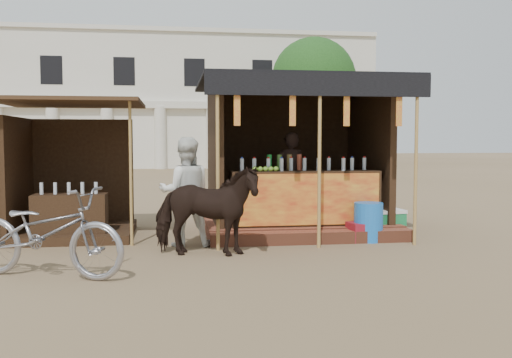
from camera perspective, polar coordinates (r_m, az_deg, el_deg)
name	(u,v)px	position (r m, az deg, el deg)	size (l,w,h in m)	color
ground	(274,272)	(7.47, 1.79, -9.31)	(120.00, 120.00, 0.00)	#846B4C
main_stall	(295,176)	(10.78, 3.90, 0.30)	(3.60, 3.61, 2.78)	brown
secondary_stall	(65,188)	(10.60, -18.55, -0.91)	(2.40, 2.40, 2.38)	#352213
cow	(206,211)	(8.39, -5.02, -3.20)	(0.72, 1.59, 1.34)	black
motorbike	(45,232)	(7.57, -20.33, -5.02)	(0.75, 2.15, 1.13)	#95959D
bystander	(186,192)	(9.20, -7.06, -1.30)	(0.85, 0.66, 1.75)	white
blue_barrel	(368,222)	(9.81, 11.17, -4.23)	(0.48, 0.48, 0.65)	blue
red_crate	(360,232)	(9.80, 10.40, -5.23)	(0.38, 0.41, 0.32)	maroon
cooler	(385,222)	(10.52, 12.80, -4.22)	(0.69, 0.52, 0.46)	#1C7F45
background_building	(161,104)	(37.18, -9.47, 7.43)	(26.00, 7.45, 8.18)	silver
tree	(309,83)	(30.28, 5.36, 9.50)	(4.50, 4.40, 7.00)	#382314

